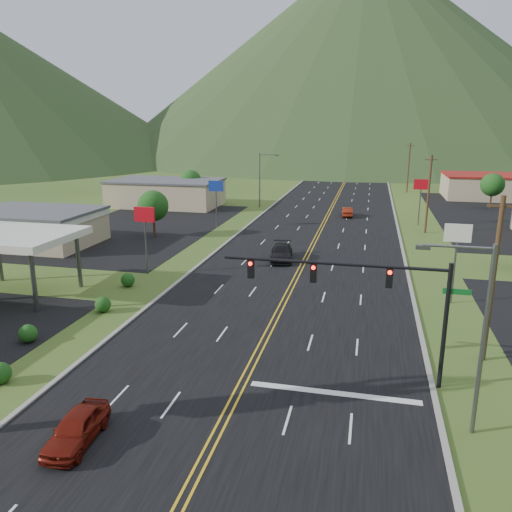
% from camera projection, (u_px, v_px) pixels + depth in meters
% --- Properties ---
extents(traffic_signal, '(13.10, 0.43, 7.00)m').
position_uv_depth(traffic_signal, '(369.00, 289.00, 26.62)').
color(traffic_signal, black).
rests_on(traffic_signal, ground).
extents(streetlight_east, '(3.28, 0.25, 9.00)m').
position_uv_depth(streetlight_east, '(477.00, 328.00, 21.88)').
color(streetlight_east, '#59595E').
rests_on(streetlight_east, ground).
extents(streetlight_west, '(3.28, 0.25, 9.00)m').
position_uv_depth(streetlight_west, '(262.00, 177.00, 83.31)').
color(streetlight_west, '#59595E').
rests_on(streetlight_west, ground).
extents(gas_canopy, '(10.00, 8.00, 5.30)m').
position_uv_depth(gas_canopy, '(11.00, 238.00, 40.45)').
color(gas_canopy, white).
rests_on(gas_canopy, ground).
extents(building_west_mid, '(14.40, 10.40, 4.10)m').
position_uv_depth(building_west_mid, '(34.00, 225.00, 58.36)').
color(building_west_mid, tan).
rests_on(building_west_mid, ground).
extents(building_west_far, '(18.40, 11.40, 4.50)m').
position_uv_depth(building_west_far, '(166.00, 193.00, 85.73)').
color(building_west_far, tan).
rests_on(building_west_far, ground).
extents(building_east_far, '(16.40, 12.40, 4.50)m').
position_uv_depth(building_east_far, '(489.00, 186.00, 94.28)').
color(building_east_far, tan).
rests_on(building_east_far, ground).
extents(pole_sign_west_a, '(2.00, 0.18, 6.40)m').
position_uv_depth(pole_sign_west_a, '(145.00, 221.00, 46.20)').
color(pole_sign_west_a, '#59595E').
rests_on(pole_sign_west_a, ground).
extents(pole_sign_west_b, '(2.00, 0.18, 6.40)m').
position_uv_depth(pole_sign_west_b, '(216.00, 191.00, 66.90)').
color(pole_sign_west_b, '#59595E').
rests_on(pole_sign_west_b, ground).
extents(pole_sign_east_a, '(2.00, 0.18, 6.40)m').
position_uv_depth(pole_sign_east_a, '(457.00, 241.00, 38.46)').
color(pole_sign_east_a, '#59595E').
rests_on(pole_sign_east_a, ground).
extents(pole_sign_east_b, '(2.00, 0.18, 6.40)m').
position_uv_depth(pole_sign_east_b, '(421.00, 189.00, 68.57)').
color(pole_sign_east_b, '#59595E').
rests_on(pole_sign_east_b, ground).
extents(tree_west_a, '(3.84, 3.84, 5.82)m').
position_uv_depth(tree_west_a, '(153.00, 206.00, 61.92)').
color(tree_west_a, '#382314').
rests_on(tree_west_a, ground).
extents(tree_west_b, '(3.84, 3.84, 5.82)m').
position_uv_depth(tree_west_b, '(191.00, 181.00, 88.42)').
color(tree_west_b, '#382314').
rests_on(tree_west_b, ground).
extents(tree_east_b, '(3.84, 3.84, 5.82)m').
position_uv_depth(tree_east_b, '(493.00, 185.00, 83.00)').
color(tree_east_b, '#382314').
rests_on(tree_east_b, ground).
extents(utility_pole_a, '(1.60, 0.28, 10.00)m').
position_uv_depth(utility_pole_a, '(493.00, 279.00, 28.92)').
color(utility_pole_a, '#382314').
rests_on(utility_pole_a, ground).
extents(utility_pole_b, '(1.60, 0.28, 10.00)m').
position_uv_depth(utility_pole_b, '(428.00, 194.00, 63.74)').
color(utility_pole_b, '#382314').
rests_on(utility_pole_b, ground).
extents(utility_pole_c, '(1.60, 0.28, 10.00)m').
position_uv_depth(utility_pole_c, '(409.00, 167.00, 101.39)').
color(utility_pole_c, '#382314').
rests_on(utility_pole_c, ground).
extents(utility_pole_d, '(1.60, 0.28, 10.00)m').
position_uv_depth(utility_pole_d, '(399.00, 155.00, 139.04)').
color(utility_pole_d, '#382314').
rests_on(utility_pole_d, ground).
extents(mountain_n, '(220.00, 220.00, 85.00)m').
position_uv_depth(mountain_n, '(364.00, 53.00, 212.29)').
color(mountain_n, '#203D1B').
rests_on(mountain_n, ground).
extents(car_red_near, '(1.99, 4.28, 1.42)m').
position_uv_depth(car_red_near, '(77.00, 429.00, 22.20)').
color(car_red_near, maroon).
rests_on(car_red_near, ground).
extents(car_dark_mid, '(2.99, 5.71, 1.58)m').
position_uv_depth(car_dark_mid, '(282.00, 253.00, 51.89)').
color(car_dark_mid, black).
rests_on(car_dark_mid, ground).
extents(car_red_far, '(1.89, 4.41, 1.41)m').
position_uv_depth(car_red_far, '(347.00, 212.00, 76.08)').
color(car_red_far, maroon).
rests_on(car_red_far, ground).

